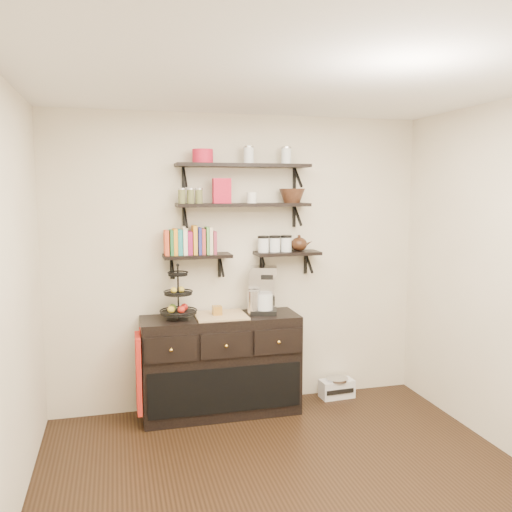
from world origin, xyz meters
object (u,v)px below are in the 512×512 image
at_px(sideboard, 221,365).
at_px(coffee_maker, 263,291).
at_px(radio, 337,388).
at_px(fruit_stand, 179,301).

relative_size(sideboard, coffee_maker, 3.23).
bearing_deg(radio, fruit_stand, 179.43).
distance_m(sideboard, radio, 1.22).
xyz_separation_m(fruit_stand, radio, (1.54, 0.08, -0.96)).
bearing_deg(fruit_stand, coffee_maker, 1.97).
bearing_deg(coffee_maker, radio, 20.53).
relative_size(sideboard, fruit_stand, 3.01).
height_order(fruit_stand, radio, fruit_stand).
distance_m(coffee_maker, radio, 1.27).
height_order(fruit_stand, coffee_maker, fruit_stand).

